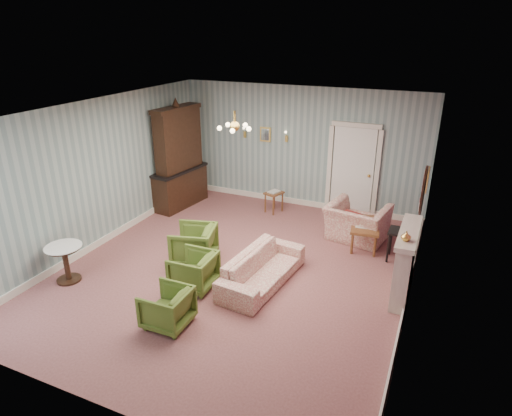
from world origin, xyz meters
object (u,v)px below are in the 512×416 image
at_px(sofa_chintz, 262,263).
at_px(dresser, 179,155).
at_px(olive_chair_c, 194,243).
at_px(olive_chair_a, 167,306).
at_px(coffee_table, 365,235).
at_px(pedestal_table, 66,263).
at_px(fireplace, 405,263).
at_px(olive_chair_b, 193,269).
at_px(wingback_chair, 358,217).
at_px(side_table_black, 399,246).

xyz_separation_m(sofa_chintz, dresser, (-3.25, 2.51, 0.92)).
relative_size(olive_chair_c, sofa_chintz, 0.41).
height_order(olive_chair_a, dresser, dresser).
xyz_separation_m(sofa_chintz, coffee_table, (1.35, 2.11, -0.13)).
xyz_separation_m(coffee_table, pedestal_table, (-4.50, -3.42, 0.09)).
distance_m(olive_chair_a, fireplace, 3.85).
height_order(olive_chair_b, sofa_chintz, sofa_chintz).
bearing_deg(pedestal_table, fireplace, 19.85).
bearing_deg(olive_chair_b, wingback_chair, 142.26).
height_order(olive_chair_a, pedestal_table, pedestal_table).
bearing_deg(fireplace, coffee_table, 121.69).
distance_m(olive_chair_c, coffee_table, 3.43).
relative_size(olive_chair_a, fireplace, 0.47).
xyz_separation_m(olive_chair_a, wingback_chair, (1.97, 4.00, 0.18)).
bearing_deg(pedestal_table, sofa_chintz, 22.58).
bearing_deg(sofa_chintz, side_table_black, -43.09).
bearing_deg(olive_chair_c, sofa_chintz, 67.91).
distance_m(sofa_chintz, fireplace, 2.36).
height_order(olive_chair_b, dresser, dresser).
xyz_separation_m(olive_chair_b, olive_chair_c, (-0.46, 0.77, 0.04)).
bearing_deg(pedestal_table, olive_chair_a, -8.28).
relative_size(dresser, coffee_table, 2.66).
relative_size(olive_chair_c, dresser, 0.30).
height_order(dresser, side_table_black, dresser).
xyz_separation_m(olive_chair_a, pedestal_table, (-2.31, 0.34, 0.01)).
height_order(olive_chair_a, olive_chair_b, olive_chair_b).
distance_m(coffee_table, pedestal_table, 5.65).
distance_m(olive_chair_c, fireplace, 3.77).
height_order(wingback_chair, dresser, dresser).
bearing_deg(coffee_table, side_table_black, -26.06).
bearing_deg(olive_chair_c, dresser, -157.92).
height_order(wingback_chair, coffee_table, wingback_chair).
height_order(sofa_chintz, coffee_table, sofa_chintz).
height_order(olive_chair_b, coffee_table, olive_chair_b).
xyz_separation_m(fireplace, pedestal_table, (-5.40, -1.95, -0.24)).
distance_m(side_table_black, pedestal_table, 6.04).
xyz_separation_m(olive_chair_a, dresser, (-2.42, 4.15, 0.96)).
bearing_deg(sofa_chintz, olive_chair_b, 126.53).
bearing_deg(dresser, wingback_chair, 5.47).
distance_m(olive_chair_b, dresser, 3.94).
bearing_deg(side_table_black, olive_chair_a, -130.13).
xyz_separation_m(olive_chair_c, wingback_chair, (2.61, 2.18, 0.12)).
bearing_deg(sofa_chintz, pedestal_table, 118.62).
height_order(olive_chair_c, dresser, dresser).
height_order(olive_chair_c, sofa_chintz, olive_chair_c).
height_order(fireplace, pedestal_table, fireplace).
xyz_separation_m(dresser, fireplace, (5.51, -1.87, -0.72)).
bearing_deg(sofa_chintz, wingback_chair, -19.69).
bearing_deg(olive_chair_a, pedestal_table, -99.07).
bearing_deg(fireplace, olive_chair_a, -143.49).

